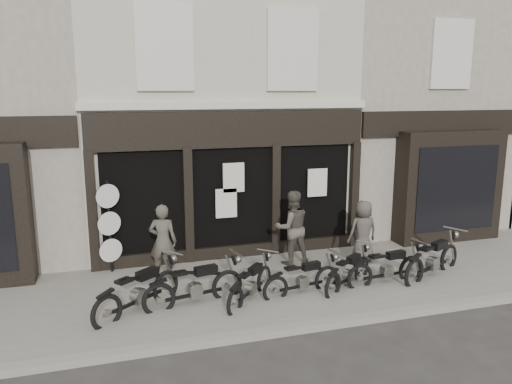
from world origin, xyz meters
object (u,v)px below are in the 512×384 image
object	(u,v)px
motorcycle_3	(303,281)
advert_sign_post	(110,231)
motorcycle_4	(348,275)
motorcycle_1	(195,289)
motorcycle_5	(387,270)
motorcycle_6	(433,262)
motorcycle_0	(139,295)
man_left	(163,241)
man_centre	(292,227)
man_right	(363,231)
motorcycle_2	(251,287)

from	to	relation	value
motorcycle_3	advert_sign_post	world-z (taller)	advert_sign_post
motorcycle_3	motorcycle_4	xyz separation A→B (m)	(1.13, 0.07, 0.00)
motorcycle_4	advert_sign_post	distance (m)	5.66
motorcycle_1	motorcycle_5	size ratio (longest dim) A/B	1.05
motorcycle_3	motorcycle_6	size ratio (longest dim) A/B	0.89
motorcycle_0	man_left	size ratio (longest dim) A/B	1.08
motorcycle_3	motorcycle_1	bearing A→B (deg)	165.63
motorcycle_6	man_centre	world-z (taller)	man_centre
motorcycle_5	advert_sign_post	bearing A→B (deg)	151.32
motorcycle_5	motorcycle_6	size ratio (longest dim) A/B	0.97
man_right	motorcycle_4	bearing A→B (deg)	49.21
motorcycle_2	motorcycle_5	xyz separation A→B (m)	(3.22, -0.02, 0.02)
motorcycle_3	man_left	world-z (taller)	man_left
motorcycle_2	man_centre	world-z (taller)	man_centre
man_centre	advert_sign_post	world-z (taller)	advert_sign_post
motorcycle_3	motorcycle_5	world-z (taller)	motorcycle_5
motorcycle_5	man_left	bearing A→B (deg)	154.17
advert_sign_post	motorcycle_5	bearing A→B (deg)	-45.69
man_left	motorcycle_5	bearing A→B (deg)	-179.86
motorcycle_6	motorcycle_5	bearing A→B (deg)	158.03
man_left	man_right	size ratio (longest dim) A/B	1.11
motorcycle_3	man_centre	bearing A→B (deg)	65.46
motorcycle_3	advert_sign_post	bearing A→B (deg)	136.36
man_left	advert_sign_post	world-z (taller)	advert_sign_post
man_right	motorcycle_1	bearing A→B (deg)	13.76
motorcycle_2	advert_sign_post	distance (m)	3.79
motorcycle_1	motorcycle_6	bearing A→B (deg)	-12.94
motorcycle_1	motorcycle_3	world-z (taller)	motorcycle_1
man_centre	advert_sign_post	distance (m)	4.41
motorcycle_3	motorcycle_0	bearing A→B (deg)	166.55
man_centre	man_right	distance (m)	1.83
motorcycle_0	man_left	bearing A→B (deg)	28.96
motorcycle_1	motorcycle_4	xyz separation A→B (m)	(3.44, -0.06, -0.05)
man_centre	man_left	bearing A→B (deg)	1.31
man_centre	advert_sign_post	xyz separation A→B (m)	(-4.36, 0.68, 0.09)
motorcycle_1	motorcycle_4	distance (m)	3.44
motorcycle_2	motorcycle_4	bearing A→B (deg)	-45.71
motorcycle_2	man_right	distance (m)	3.70
motorcycle_0	motorcycle_6	size ratio (longest dim) A/B	0.89
motorcycle_0	motorcycle_6	xyz separation A→B (m)	(6.77, -0.07, 0.01)
man_centre	man_right	world-z (taller)	man_centre
motorcycle_4	motorcycle_6	distance (m)	2.20
advert_sign_post	motorcycle_0	bearing A→B (deg)	-101.50
motorcycle_5	advert_sign_post	distance (m)	6.54
motorcycle_0	man_centre	distance (m)	4.27
man_centre	motorcycle_1	bearing A→B (deg)	31.51
motorcycle_0	man_right	bearing A→B (deg)	-25.31
motorcycle_6	man_left	bearing A→B (deg)	139.97
man_right	motorcycle_3	bearing A→B (deg)	30.57
motorcycle_3	motorcycle_5	size ratio (longest dim) A/B	0.92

